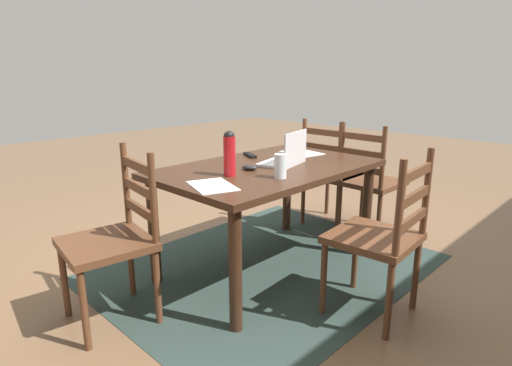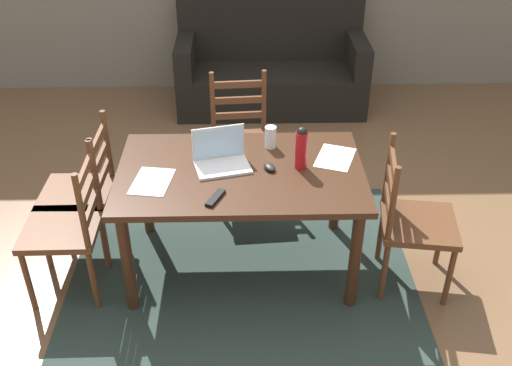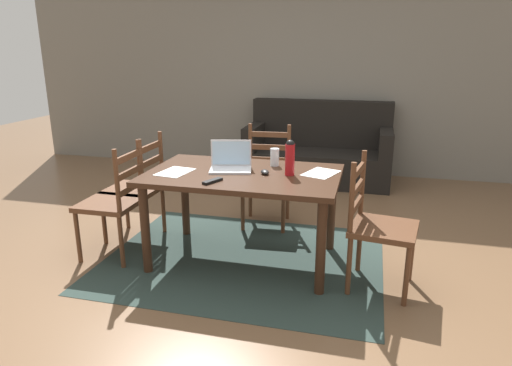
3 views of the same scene
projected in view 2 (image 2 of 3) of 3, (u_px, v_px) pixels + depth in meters
ground_plane at (242, 263)px, 3.93m from camera, size 14.00×14.00×0.00m
area_rug at (242, 263)px, 3.93m from camera, size 2.20×1.74×0.01m
dining_table at (241, 183)px, 3.58m from camera, size 1.48×0.92×0.73m
chair_right_near at (412, 222)px, 3.55m from camera, size 0.50×0.50×0.95m
chair_left_near at (68, 227)px, 3.50m from camera, size 0.44×0.44×0.95m
chair_left_far at (82, 192)px, 3.81m from camera, size 0.45×0.45×0.95m
chair_far_head at (240, 142)px, 4.37m from camera, size 0.47×0.47×0.95m
couch at (271, 69)px, 5.82m from camera, size 1.80×0.80×1.00m
laptop at (221, 156)px, 3.55m from camera, size 0.36×0.29×0.23m
water_bottle at (301, 147)px, 3.47m from camera, size 0.07×0.07×0.27m
drinking_glass at (271, 137)px, 3.72m from camera, size 0.07×0.07×0.14m
computer_mouse at (270, 167)px, 3.52m from camera, size 0.10×0.12×0.03m
tv_remote at (215, 198)px, 3.26m from camera, size 0.11×0.17×0.02m
paper_stack_left at (152, 181)px, 3.42m from camera, size 0.25×0.32×0.00m
paper_stack_right at (335, 158)px, 3.64m from camera, size 0.30×0.35×0.00m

